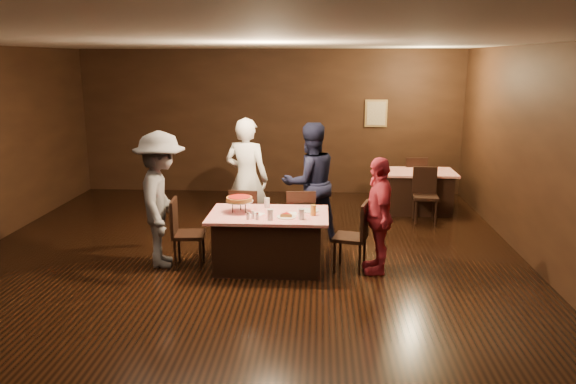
# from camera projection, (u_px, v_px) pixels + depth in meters

# --- Properties ---
(room) EXTENTS (10.00, 10.04, 3.02)m
(room) POSITION_uv_depth(u_px,v_px,m) (233.00, 114.00, 6.80)
(room) COLOR black
(room) RESTS_ON ground
(main_table) EXTENTS (1.60, 1.00, 0.77)m
(main_table) POSITION_uv_depth(u_px,v_px,m) (269.00, 241.00, 7.63)
(main_table) COLOR red
(main_table) RESTS_ON ground
(back_table) EXTENTS (1.30, 0.90, 0.77)m
(back_table) POSITION_uv_depth(u_px,v_px,m) (418.00, 191.00, 10.47)
(back_table) COLOR #B81A0C
(back_table) RESTS_ON ground
(chair_far_left) EXTENTS (0.47, 0.47, 0.95)m
(chair_far_left) POSITION_uv_depth(u_px,v_px,m) (247.00, 219.00, 8.36)
(chair_far_left) COLOR black
(chair_far_left) RESTS_ON ground
(chair_far_right) EXTENTS (0.45, 0.45, 0.95)m
(chair_far_right) POSITION_uv_depth(u_px,v_px,m) (300.00, 220.00, 8.31)
(chair_far_right) COLOR black
(chair_far_right) RESTS_ON ground
(chair_end_left) EXTENTS (0.46, 0.46, 0.95)m
(chair_end_left) POSITION_uv_depth(u_px,v_px,m) (189.00, 233.00, 7.67)
(chair_end_left) COLOR black
(chair_end_left) RESTS_ON ground
(chair_end_right) EXTENTS (0.51, 0.51, 0.95)m
(chair_end_right) POSITION_uv_depth(u_px,v_px,m) (350.00, 236.00, 7.54)
(chair_end_right) COLOR black
(chair_end_right) RESTS_ON ground
(chair_back_near) EXTENTS (0.44, 0.44, 0.95)m
(chair_back_near) POSITION_uv_depth(u_px,v_px,m) (425.00, 196.00, 9.77)
(chair_back_near) COLOR black
(chair_back_near) RESTS_ON ground
(chair_back_far) EXTENTS (0.45, 0.45, 0.95)m
(chair_back_far) POSITION_uv_depth(u_px,v_px,m) (414.00, 180.00, 11.04)
(chair_back_far) COLOR black
(chair_back_far) RESTS_ON ground
(diner_white_jacket) EXTENTS (0.80, 0.63, 1.92)m
(diner_white_jacket) POSITION_uv_depth(u_px,v_px,m) (247.00, 179.00, 8.80)
(diner_white_jacket) COLOR white
(diner_white_jacket) RESTS_ON ground
(diner_navy_hoodie) EXTENTS (1.12, 1.02, 1.86)m
(diner_navy_hoodie) POSITION_uv_depth(u_px,v_px,m) (310.00, 183.00, 8.66)
(diner_navy_hoodie) COLOR black
(diner_navy_hoodie) RESTS_ON ground
(diner_grey_knit) EXTENTS (0.90, 1.31, 1.86)m
(diner_grey_knit) POSITION_uv_depth(u_px,v_px,m) (161.00, 200.00, 7.62)
(diner_grey_knit) COLOR #5C5B60
(diner_grey_knit) RESTS_ON ground
(diner_red_shirt) EXTENTS (0.44, 0.94, 1.56)m
(diner_red_shirt) POSITION_uv_depth(u_px,v_px,m) (378.00, 215.00, 7.41)
(diner_red_shirt) COLOR #AF2A3C
(diner_red_shirt) RESTS_ON ground
(pizza_stand) EXTENTS (0.38, 0.38, 0.22)m
(pizza_stand) POSITION_uv_depth(u_px,v_px,m) (239.00, 199.00, 7.57)
(pizza_stand) COLOR black
(pizza_stand) RESTS_ON main_table
(plate_with_slice) EXTENTS (0.25, 0.25, 0.06)m
(plate_with_slice) POSITION_uv_depth(u_px,v_px,m) (286.00, 216.00, 7.34)
(plate_with_slice) COLOR white
(plate_with_slice) RESTS_ON main_table
(plate_empty) EXTENTS (0.25, 0.25, 0.01)m
(plate_empty) POSITION_uv_depth(u_px,v_px,m) (310.00, 211.00, 7.65)
(plate_empty) COLOR white
(plate_empty) RESTS_ON main_table
(glass_front_left) EXTENTS (0.08, 0.08, 0.14)m
(glass_front_left) POSITION_uv_depth(u_px,v_px,m) (270.00, 215.00, 7.23)
(glass_front_left) COLOR silver
(glass_front_left) RESTS_ON main_table
(glass_front_right) EXTENTS (0.08, 0.08, 0.14)m
(glass_front_right) POSITION_uv_depth(u_px,v_px,m) (301.00, 214.00, 7.25)
(glass_front_right) COLOR silver
(glass_front_right) RESTS_ON main_table
(glass_amber) EXTENTS (0.08, 0.08, 0.14)m
(glass_amber) POSITION_uv_depth(u_px,v_px,m) (313.00, 210.00, 7.44)
(glass_amber) COLOR #BF7F26
(glass_amber) RESTS_ON main_table
(glass_back) EXTENTS (0.08, 0.08, 0.14)m
(glass_back) POSITION_uv_depth(u_px,v_px,m) (267.00, 203.00, 7.82)
(glass_back) COLOR silver
(glass_back) RESTS_ON main_table
(condiments) EXTENTS (0.17, 0.10, 0.09)m
(condiments) POSITION_uv_depth(u_px,v_px,m) (253.00, 216.00, 7.26)
(condiments) COLOR silver
(condiments) RESTS_ON main_table
(napkin_center) EXTENTS (0.19, 0.19, 0.01)m
(napkin_center) POSITION_uv_depth(u_px,v_px,m) (291.00, 214.00, 7.52)
(napkin_center) COLOR white
(napkin_center) RESTS_ON main_table
(napkin_left) EXTENTS (0.21, 0.21, 0.01)m
(napkin_left) POSITION_uv_depth(u_px,v_px,m) (257.00, 214.00, 7.50)
(napkin_left) COLOR white
(napkin_left) RESTS_ON main_table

